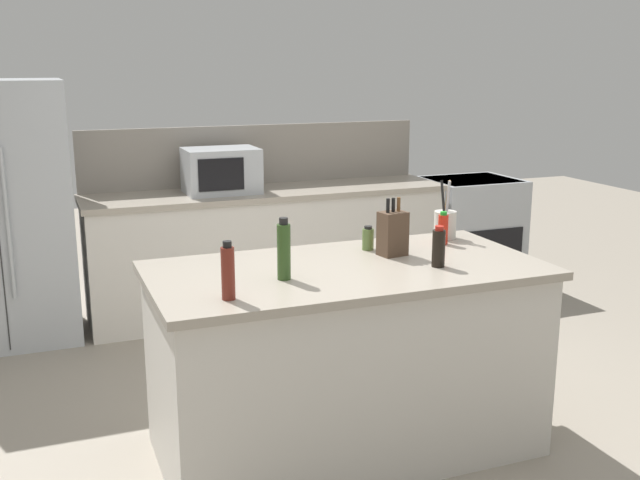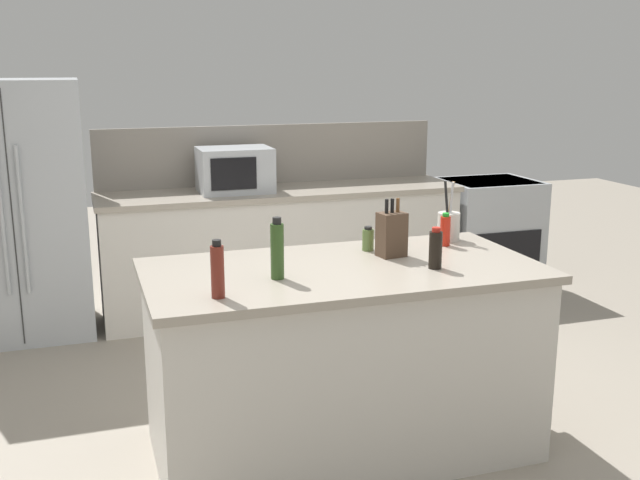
# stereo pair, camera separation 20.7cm
# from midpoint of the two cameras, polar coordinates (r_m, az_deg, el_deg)

# --- Properties ---
(ground_plane) EXTENTS (14.00, 14.00, 0.00)m
(ground_plane) POSITION_cam_midpoint_polar(r_m,az_deg,el_deg) (3.89, 3.25, -15.52)
(ground_plane) COLOR gray
(back_counter_run) EXTENTS (2.74, 0.66, 0.94)m
(back_counter_run) POSITION_cam_midpoint_polar(r_m,az_deg,el_deg) (5.76, -1.88, -0.72)
(back_counter_run) COLOR beige
(back_counter_run) RESTS_ON ground_plane
(wall_backsplash) EXTENTS (2.70, 0.03, 0.46)m
(wall_backsplash) POSITION_cam_midpoint_polar(r_m,az_deg,el_deg) (5.93, -2.79, 6.55)
(wall_backsplash) COLOR gray
(wall_backsplash) RESTS_ON back_counter_run
(kitchen_island) EXTENTS (1.87, 0.94, 0.94)m
(kitchen_island) POSITION_cam_midpoint_polar(r_m,az_deg,el_deg) (3.68, 3.35, -9.09)
(kitchen_island) COLOR beige
(kitchen_island) RESTS_ON ground_plane
(refrigerator) EXTENTS (0.93, 0.75, 1.77)m
(refrigerator) POSITION_cam_midpoint_polar(r_m,az_deg,el_deg) (5.51, -21.14, 2.11)
(refrigerator) COLOR #ADB2B7
(refrigerator) RESTS_ON ground_plane
(range_oven) EXTENTS (0.76, 0.65, 0.92)m
(range_oven) POSITION_cam_midpoint_polar(r_m,az_deg,el_deg) (6.48, 13.52, 0.47)
(range_oven) COLOR #ADB2B7
(range_oven) RESTS_ON ground_plane
(microwave) EXTENTS (0.53, 0.39, 0.33)m
(microwave) POSITION_cam_midpoint_polar(r_m,az_deg,el_deg) (5.55, -5.44, 5.34)
(microwave) COLOR #ADB2B7
(microwave) RESTS_ON back_counter_run
(knife_block) EXTENTS (0.14, 0.12, 0.29)m
(knife_block) POSITION_cam_midpoint_polar(r_m,az_deg,el_deg) (3.72, 7.07, 0.45)
(knife_block) COLOR #4C3828
(knife_block) RESTS_ON kitchen_island
(utensil_crock) EXTENTS (0.12, 0.12, 0.32)m
(utensil_crock) POSITION_cam_midpoint_polar(r_m,az_deg,el_deg) (4.11, 11.20, 1.12)
(utensil_crock) COLOR beige
(utensil_crock) RESTS_ON kitchen_island
(spice_jar_oregano) EXTENTS (0.06, 0.06, 0.12)m
(spice_jar_oregano) POSITION_cam_midpoint_polar(r_m,az_deg,el_deg) (3.83, 5.23, 0.04)
(spice_jar_oregano) COLOR #567038
(spice_jar_oregano) RESTS_ON kitchen_island
(hot_sauce_bottle) EXTENTS (0.05, 0.05, 0.17)m
(hot_sauce_bottle) POSITION_cam_midpoint_polar(r_m,az_deg,el_deg) (3.98, 11.00, 0.72)
(hot_sauce_bottle) COLOR red
(hot_sauce_bottle) RESTS_ON kitchen_island
(soy_sauce_bottle) EXTENTS (0.06, 0.06, 0.20)m
(soy_sauce_bottle) POSITION_cam_midpoint_polar(r_m,az_deg,el_deg) (3.53, 10.46, -0.70)
(soy_sauce_bottle) COLOR black
(soy_sauce_bottle) RESTS_ON kitchen_island
(vinegar_bottle) EXTENTS (0.06, 0.06, 0.24)m
(vinegar_bottle) POSITION_cam_midpoint_polar(r_m,az_deg,el_deg) (3.06, -5.90, -2.35)
(vinegar_bottle) COLOR maroon
(vinegar_bottle) RESTS_ON kitchen_island
(olive_oil_bottle) EXTENTS (0.06, 0.06, 0.28)m
(olive_oil_bottle) POSITION_cam_midpoint_polar(r_m,az_deg,el_deg) (3.30, -1.49, -0.78)
(olive_oil_bottle) COLOR #2D4C1E
(olive_oil_bottle) RESTS_ON kitchen_island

